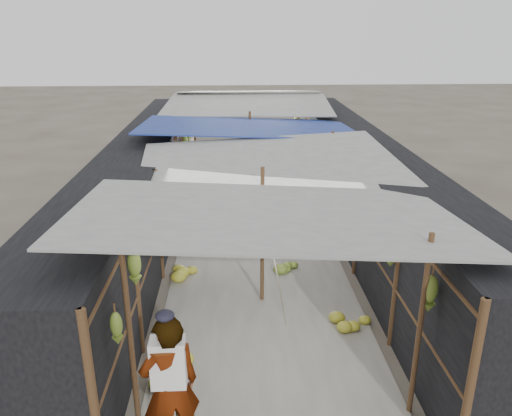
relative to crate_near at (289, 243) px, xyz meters
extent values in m
plane|color=#6B6356|center=(-0.76, -5.31, -0.14)|extent=(80.00, 80.00, 0.00)
cube|color=#9E998E|center=(-0.76, 1.19, -0.13)|extent=(3.60, 16.00, 0.02)
cube|color=black|center=(-3.46, 1.19, 1.01)|extent=(1.40, 15.00, 2.30)
cube|color=black|center=(1.94, 1.19, 1.01)|extent=(1.40, 15.00, 2.30)
cube|color=#8F6649|center=(0.00, 0.00, 0.00)|extent=(0.51, 0.44, 0.27)
cube|color=#8F6649|center=(-0.44, 1.68, 0.01)|extent=(0.58, 0.50, 0.30)
cube|color=#8F6649|center=(-0.67, 1.61, 0.01)|extent=(0.55, 0.50, 0.29)
cylinder|color=black|center=(0.94, 1.87, -0.05)|extent=(0.57, 0.57, 0.17)
imported|color=white|center=(-2.04, -5.81, 0.80)|extent=(0.80, 0.66, 1.88)
imported|color=#1C438F|center=(-1.03, 0.68, 0.64)|extent=(0.80, 0.64, 1.55)
imported|color=#433F3A|center=(0.94, 5.86, 0.35)|extent=(0.61, 0.73, 0.97)
cylinder|color=brown|center=(-2.56, -5.31, 1.16)|extent=(0.07, 0.07, 2.60)
cylinder|color=brown|center=(1.04, -5.31, 1.16)|extent=(0.07, 0.07, 2.60)
cylinder|color=brown|center=(-0.76, -2.31, 1.16)|extent=(0.07, 0.07, 2.60)
cylinder|color=brown|center=(-2.56, 0.69, 1.16)|extent=(0.07, 0.07, 2.60)
cylinder|color=brown|center=(1.04, 0.69, 1.16)|extent=(0.07, 0.07, 2.60)
cylinder|color=brown|center=(-0.76, 3.69, 1.16)|extent=(0.07, 0.07, 2.60)
cylinder|color=brown|center=(-2.56, 6.69, 1.16)|extent=(0.07, 0.07, 2.60)
cylinder|color=brown|center=(1.04, 6.69, 1.16)|extent=(0.07, 0.07, 2.60)
cube|color=#959690|center=(-0.76, -4.31, 2.36)|extent=(5.21, 3.19, 0.52)
cube|color=#959690|center=(-0.56, -1.11, 2.21)|extent=(5.23, 3.73, 0.50)
cube|color=#212F97|center=(-0.86, 2.19, 2.31)|extent=(5.40, 3.60, 0.41)
cube|color=#959690|center=(-0.76, 5.49, 2.41)|extent=(5.37, 3.66, 0.27)
cube|color=#959690|center=(-0.66, 7.89, 2.51)|extent=(5.00, 1.99, 0.24)
cylinder|color=brown|center=(-2.76, 1.19, 1.91)|extent=(0.06, 15.00, 0.06)
cylinder|color=brown|center=(1.24, 1.19, 1.91)|extent=(0.06, 15.00, 0.06)
cylinder|color=gray|center=(-0.76, 1.19, 1.91)|extent=(0.02, 15.00, 0.02)
cube|color=#1E498A|center=(-1.33, 5.85, 1.61)|extent=(0.65, 0.03, 0.60)
cube|color=#181FA1|center=(-0.80, 1.34, 1.61)|extent=(0.70, 0.03, 0.60)
cube|color=#B41B27|center=(0.40, -0.78, 1.61)|extent=(0.50, 0.03, 0.60)
cube|color=silver|center=(0.06, 3.31, 1.64)|extent=(0.60, 0.03, 0.55)
cube|color=#184A9C|center=(-0.43, 0.20, 1.59)|extent=(0.55, 0.03, 0.65)
cube|color=#277744|center=(-1.72, -3.15, 1.56)|extent=(0.60, 0.03, 0.70)
ellipsoid|color=olive|center=(-2.64, -5.58, 1.46)|extent=(0.15, 0.12, 0.44)
ellipsoid|color=olive|center=(-2.64, -4.36, 1.62)|extent=(0.19, 0.16, 0.54)
ellipsoid|color=olive|center=(-2.64, -2.53, 1.59)|extent=(0.20, 0.17, 0.49)
ellipsoid|color=gold|center=(-2.64, -1.45, 1.48)|extent=(0.16, 0.14, 0.59)
ellipsoid|color=olive|center=(-2.64, 0.25, 1.57)|extent=(0.15, 0.13, 0.56)
ellipsoid|color=olive|center=(-2.64, 2.34, 1.57)|extent=(0.20, 0.17, 0.48)
ellipsoid|color=olive|center=(-2.64, 3.74, 1.52)|extent=(0.17, 0.14, 0.54)
ellipsoid|color=olive|center=(-2.64, 4.91, 1.60)|extent=(0.18, 0.16, 0.59)
ellipsoid|color=olive|center=(-2.64, 6.43, 1.43)|extent=(0.19, 0.16, 0.56)
ellipsoid|color=olive|center=(-2.64, 7.68, 1.61)|extent=(0.15, 0.13, 0.60)
ellipsoid|color=olive|center=(1.12, -5.30, 1.65)|extent=(0.18, 0.15, 0.51)
ellipsoid|color=olive|center=(1.12, -3.79, 1.45)|extent=(0.17, 0.14, 0.39)
ellipsoid|color=olive|center=(1.12, -2.25, 1.56)|extent=(0.15, 0.13, 0.35)
ellipsoid|color=gold|center=(1.12, -0.69, 1.62)|extent=(0.17, 0.14, 0.53)
ellipsoid|color=gold|center=(1.12, 0.22, 1.58)|extent=(0.14, 0.12, 0.36)
ellipsoid|color=olive|center=(1.12, 1.93, 1.62)|extent=(0.16, 0.13, 0.52)
ellipsoid|color=olive|center=(1.12, 3.65, 1.44)|extent=(0.14, 0.12, 0.59)
ellipsoid|color=olive|center=(1.12, 5.13, 1.45)|extent=(0.18, 0.15, 0.57)
ellipsoid|color=olive|center=(1.12, 6.64, 1.52)|extent=(0.20, 0.17, 0.44)
ellipsoid|color=gold|center=(1.12, 7.88, 1.64)|extent=(0.19, 0.16, 0.37)
ellipsoid|color=olive|center=(0.52, 3.10, 0.01)|extent=(0.57, 0.49, 0.29)
ellipsoid|color=gold|center=(-2.24, -1.33, -0.02)|extent=(0.45, 0.39, 0.23)
ellipsoid|color=gold|center=(-2.17, 3.11, 0.03)|extent=(0.67, 0.57, 0.33)
ellipsoid|color=gold|center=(0.82, 0.09, 0.04)|extent=(0.69, 0.59, 0.35)
ellipsoid|color=olive|center=(-1.37, 1.65, 0.03)|extent=(0.65, 0.55, 0.33)
ellipsoid|color=gold|center=(-2.01, 5.36, 0.01)|extent=(0.58, 0.49, 0.29)
ellipsoid|color=olive|center=(-0.05, -1.26, 0.00)|extent=(0.55, 0.46, 0.27)
ellipsoid|color=gold|center=(0.94, 5.66, 0.03)|extent=(0.65, 0.55, 0.32)
ellipsoid|color=gold|center=(0.76, -3.40, 0.01)|extent=(0.60, 0.51, 0.30)
ellipsoid|color=gold|center=(-2.14, -4.42, 0.01)|extent=(0.59, 0.50, 0.29)
camera|label=1|loc=(-1.27, -10.57, 4.72)|focal=35.00mm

